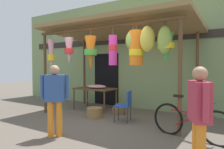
{
  "coord_description": "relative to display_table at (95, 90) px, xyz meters",
  "views": [
    {
      "loc": [
        3.15,
        -4.45,
        1.51
      ],
      "look_at": [
        -0.51,
        1.35,
        1.24
      ],
      "focal_mm": 33.24,
      "sensor_mm": 36.0,
      "label": 1
    }
  ],
  "objects": [
    {
      "name": "display_table",
      "position": [
        0.0,
        0.0,
        0.0
      ],
      "size": [
        1.39,
        0.84,
        0.75
      ],
      "color": "brown",
      "rests_on": "ground_plane"
    },
    {
      "name": "flower_heap_on_table",
      "position": [
        0.06,
        0.01,
        0.13
      ],
      "size": [
        0.72,
        0.5,
        0.12
      ],
      "color": "pink",
      "rests_on": "display_table"
    },
    {
      "name": "vendor_in_orange",
      "position": [
        0.94,
        -2.68,
        0.22
      ],
      "size": [
        0.47,
        0.43,
        1.53
      ],
      "color": "orange",
      "rests_on": "ground_plane"
    },
    {
      "name": "wicker_basket_by_table",
      "position": [
        1.05,
        -0.19,
        -0.57
      ],
      "size": [
        0.4,
        0.4,
        0.22
      ],
      "primitive_type": "cylinder",
      "color": "brown",
      "rests_on": "ground_plane"
    },
    {
      "name": "wicker_basket_spare",
      "position": [
        0.64,
        -0.88,
        -0.54
      ],
      "size": [
        0.47,
        0.47,
        0.29
      ],
      "primitive_type": "cylinder",
      "color": "olive",
      "rests_on": "ground_plane"
    },
    {
      "name": "ground_plane",
      "position": [
        1.18,
        -1.3,
        -0.68
      ],
      "size": [
        30.0,
        30.0,
        0.0
      ],
      "primitive_type": "plane",
      "color": "#60564C"
    },
    {
      "name": "customer_foreground",
      "position": [
        3.83,
        -2.7,
        0.2
      ],
      "size": [
        0.38,
        0.54,
        1.51
      ],
      "color": "orange",
      "rests_on": "ground_plane"
    },
    {
      "name": "market_stall_canopy",
      "position": [
        1.22,
        -0.51,
        1.73
      ],
      "size": [
        4.8,
        2.47,
        2.84
      ],
      "color": "brown",
      "rests_on": "ground_plane"
    },
    {
      "name": "shop_facade",
      "position": [
        1.17,
        1.13,
        1.31
      ],
      "size": [
        11.84,
        0.29,
        3.98
      ],
      "color": "#7A9360",
      "rests_on": "ground_plane"
    },
    {
      "name": "parked_bicycle",
      "position": [
        3.45,
        -1.31,
        -0.33
      ],
      "size": [
        1.72,
        0.52,
        0.92
      ],
      "color": "black",
      "rests_on": "ground_plane"
    },
    {
      "name": "folding_chair",
      "position": [
        1.66,
        -0.85,
        -0.18
      ],
      "size": [
        0.48,
        0.48,
        0.84
      ],
      "color": "#2347A8",
      "rests_on": "ground_plane"
    }
  ]
}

